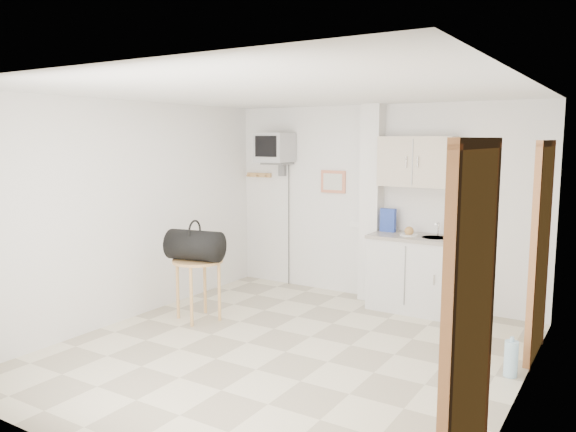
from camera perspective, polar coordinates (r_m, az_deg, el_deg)
The scene contains 7 objects.
ground at distance 5.66m, azimuth -0.25°, elevation -13.63°, with size 4.50×4.50×0.00m, color beige.
room_envelope at distance 5.24m, azimuth 2.48°, elevation 2.00°, with size 4.24×4.54×2.55m.
kitchenette at distance 6.95m, azimuth 12.67°, elevation -2.85°, with size 1.03×0.58×2.10m.
crt_television at distance 7.75m, azimuth -1.37°, elevation 6.85°, with size 0.44×0.45×2.15m.
round_table at distance 6.51m, azimuth -9.14°, elevation -5.31°, with size 0.58×0.58×0.71m.
duffel_bag at distance 6.42m, azimuth -9.43°, elevation -2.94°, with size 0.68×0.45×0.46m.
water_bottle at distance 5.44m, azimuth 21.71°, elevation -13.31°, with size 0.12×0.12×0.36m.
Camera 1 is at (2.81, -4.45, 2.07)m, focal length 35.00 mm.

